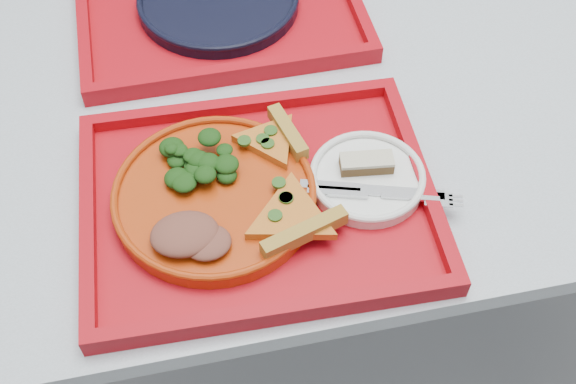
# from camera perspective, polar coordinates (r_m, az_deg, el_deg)

# --- Properties ---
(ground) EXTENTS (10.00, 10.00, 0.00)m
(ground) POSITION_cam_1_polar(r_m,az_deg,el_deg) (1.72, 5.87, -9.02)
(ground) COLOR #909298
(ground) RESTS_ON ground
(table) EXTENTS (1.60, 0.80, 0.75)m
(table) POSITION_cam_1_polar(r_m,az_deg,el_deg) (1.18, 8.56, 6.87)
(table) COLOR #97A3AA
(table) RESTS_ON ground
(tray_main) EXTENTS (0.46, 0.36, 0.01)m
(tray_main) POSITION_cam_1_polar(r_m,az_deg,el_deg) (0.94, -2.34, -0.93)
(tray_main) COLOR #A70812
(tray_main) RESTS_ON table
(tray_far) EXTENTS (0.45, 0.35, 0.01)m
(tray_far) POSITION_cam_1_polar(r_m,az_deg,el_deg) (1.22, -5.47, 14.21)
(tray_far) COLOR #A70812
(tray_far) RESTS_ON table
(dinner_plate) EXTENTS (0.26, 0.26, 0.02)m
(dinner_plate) POSITION_cam_1_polar(r_m,az_deg,el_deg) (0.93, -5.82, -0.44)
(dinner_plate) COLOR #A7310B
(dinner_plate) RESTS_ON tray_main
(side_plate) EXTENTS (0.15, 0.15, 0.01)m
(side_plate) POSITION_cam_1_polar(r_m,az_deg,el_deg) (0.95, 6.26, 0.97)
(side_plate) COLOR white
(side_plate) RESTS_ON tray_main
(navy_plate) EXTENTS (0.26, 0.26, 0.02)m
(navy_plate) POSITION_cam_1_polar(r_m,az_deg,el_deg) (1.21, -5.52, 14.73)
(navy_plate) COLOR black
(navy_plate) RESTS_ON tray_far
(pizza_slice_a) EXTENTS (0.15, 0.16, 0.02)m
(pizza_slice_a) POSITION_cam_1_polar(r_m,az_deg,el_deg) (0.89, 0.25, -1.72)
(pizza_slice_a) COLOR gold
(pizza_slice_a) RESTS_ON dinner_plate
(pizza_slice_b) EXTENTS (0.12, 0.11, 0.02)m
(pizza_slice_b) POSITION_cam_1_polar(r_m,az_deg,el_deg) (0.96, -1.43, 4.26)
(pizza_slice_b) COLOR gold
(pizza_slice_b) RESTS_ON dinner_plate
(salad_heap) EXTENTS (0.08, 0.07, 0.04)m
(salad_heap) POSITION_cam_1_polar(r_m,az_deg,el_deg) (0.94, -7.01, 2.69)
(salad_heap) COLOR black
(salad_heap) RESTS_ON dinner_plate
(meat_portion) EXTENTS (0.08, 0.07, 0.03)m
(meat_portion) POSITION_cam_1_polar(r_m,az_deg,el_deg) (0.87, -8.17, -3.31)
(meat_portion) COLOR brown
(meat_portion) RESTS_ON dinner_plate
(dessert_bar) EXTENTS (0.07, 0.04, 0.02)m
(dessert_bar) POSITION_cam_1_polar(r_m,az_deg,el_deg) (0.95, 6.23, 2.29)
(dessert_bar) COLOR #4E351A
(dessert_bar) RESTS_ON side_plate
(knife) EXTENTS (0.18, 0.07, 0.01)m
(knife) POSITION_cam_1_polar(r_m,az_deg,el_deg) (0.93, 6.66, 0.19)
(knife) COLOR silver
(knife) RESTS_ON side_plate
(fork) EXTENTS (0.18, 0.07, 0.01)m
(fork) POSITION_cam_1_polar(r_m,az_deg,el_deg) (0.92, 7.25, -0.23)
(fork) COLOR silver
(fork) RESTS_ON side_plate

